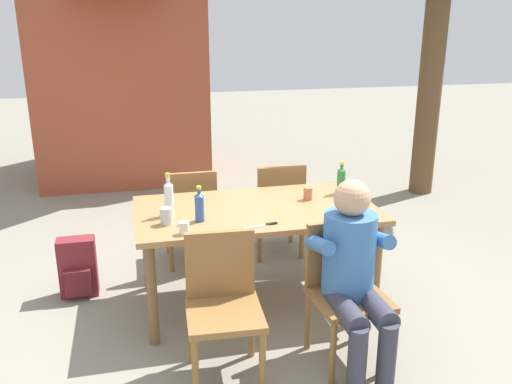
% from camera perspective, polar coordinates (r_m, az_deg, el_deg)
% --- Properties ---
extents(ground_plane, '(24.00, 24.00, 0.00)m').
position_cam_1_polar(ground_plane, '(4.25, 0.00, -11.36)').
color(ground_plane, gray).
extents(dining_table, '(1.73, 0.95, 0.76)m').
position_cam_1_polar(dining_table, '(3.97, 0.00, -2.85)').
color(dining_table, '#A37547').
rests_on(dining_table, ground_plane).
extents(chair_near_right, '(0.47, 0.47, 0.87)m').
position_cam_1_polar(chair_near_right, '(3.48, 9.24, -9.56)').
color(chair_near_right, olive).
rests_on(chair_near_right, ground_plane).
extents(chair_far_right, '(0.46, 0.46, 0.87)m').
position_cam_1_polar(chair_far_right, '(4.82, 2.36, -1.35)').
color(chair_far_right, olive).
rests_on(chair_far_right, ground_plane).
extents(chair_far_left, '(0.44, 0.44, 0.87)m').
position_cam_1_polar(chair_far_left, '(4.69, -6.83, -2.06)').
color(chair_far_left, olive).
rests_on(chair_far_left, ground_plane).
extents(chair_near_left, '(0.46, 0.46, 0.87)m').
position_cam_1_polar(chair_near_left, '(3.29, -3.52, -11.09)').
color(chair_near_left, olive).
rests_on(chair_near_left, ground_plane).
extents(person_in_white_shirt, '(0.47, 0.61, 1.18)m').
position_cam_1_polar(person_in_white_shirt, '(3.32, 10.19, -7.82)').
color(person_in_white_shirt, '#3D70B2').
rests_on(person_in_white_shirt, ground_plane).
extents(bottle_clear, '(0.06, 0.06, 0.31)m').
position_cam_1_polar(bottle_clear, '(3.79, -9.12, -0.58)').
color(bottle_clear, white).
rests_on(bottle_clear, dining_table).
extents(bottle_blue, '(0.06, 0.06, 0.25)m').
position_cam_1_polar(bottle_blue, '(3.67, -5.95, -1.49)').
color(bottle_blue, '#2D56A3').
rests_on(bottle_blue, dining_table).
extents(bottle_green, '(0.06, 0.06, 0.26)m').
position_cam_1_polar(bottle_green, '(4.27, 8.92, 1.27)').
color(bottle_green, '#287A38').
rests_on(bottle_green, dining_table).
extents(cup_steel, '(0.08, 0.08, 0.11)m').
position_cam_1_polar(cup_steel, '(3.66, -9.42, -2.52)').
color(cup_steel, '#B2B7BC').
rests_on(cup_steel, dining_table).
extents(cup_terracotta, '(0.07, 0.07, 0.10)m').
position_cam_1_polar(cup_terracotta, '(4.11, 5.46, -0.16)').
color(cup_terracotta, '#BC6B47').
rests_on(cup_terracotta, dining_table).
extents(cup_white, '(0.07, 0.07, 0.08)m').
position_cam_1_polar(cup_white, '(3.48, -7.53, -3.76)').
color(cup_white, white).
rests_on(cup_white, dining_table).
extents(table_knife, '(0.24, 0.06, 0.01)m').
position_cam_1_polar(table_knife, '(3.60, 0.75, -3.50)').
color(table_knife, silver).
rests_on(table_knife, dining_table).
extents(backpack_by_near_side, '(0.28, 0.21, 0.47)m').
position_cam_1_polar(backpack_by_near_side, '(4.46, -18.17, -7.64)').
color(backpack_by_near_side, maroon).
rests_on(backpack_by_near_side, ground_plane).
extents(brick_kiosk, '(2.43, 2.18, 2.87)m').
position_cam_1_polar(brick_kiosk, '(7.63, -14.07, 13.09)').
color(brick_kiosk, '#9E472D').
rests_on(brick_kiosk, ground_plane).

